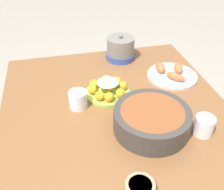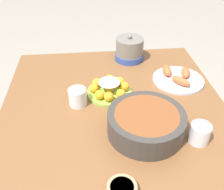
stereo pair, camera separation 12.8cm
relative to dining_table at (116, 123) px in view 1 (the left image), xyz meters
name	(u,v)px [view 1 (the left image)]	position (x,y,z in m)	size (l,w,h in m)	color
dining_table	(116,123)	(0.00, 0.00, 0.00)	(1.23, 1.09, 0.72)	brown
cake_plate	(108,89)	(-0.13, -0.01, 0.12)	(0.23, 0.23, 0.08)	#99CC4C
serving_bowl	(152,120)	(0.16, 0.11, 0.14)	(0.33, 0.33, 0.10)	#3D3833
sauce_bowl	(140,187)	(0.44, -0.02, 0.10)	(0.10, 0.10, 0.03)	tan
seafood_platter	(172,74)	(-0.22, 0.37, 0.10)	(0.28, 0.28, 0.06)	silver
cup_near	(78,100)	(-0.06, -0.17, 0.13)	(0.09, 0.09, 0.09)	white
cup_far	(204,126)	(0.24, 0.32, 0.13)	(0.08, 0.08, 0.08)	white
warming_pot	(120,49)	(-0.49, 0.14, 0.15)	(0.18, 0.18, 0.16)	#334C99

